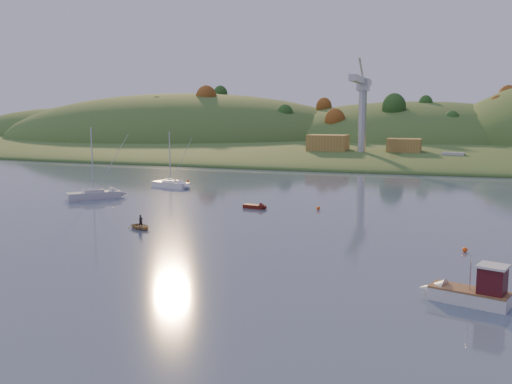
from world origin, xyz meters
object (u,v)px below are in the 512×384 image
(fishing_boat, at_px, (463,290))
(sailboat_far, at_px, (170,184))
(canoe, at_px, (141,226))
(sailboat_near, at_px, (94,194))
(red_tender, at_px, (259,207))

(fishing_boat, xyz_separation_m, sailboat_far, (-49.44, 49.76, -0.22))
(sailboat_far, distance_m, canoe, 37.27)
(sailboat_near, height_order, sailboat_far, sailboat_near)
(fishing_boat, height_order, red_tender, fishing_boat)
(fishing_boat, relative_size, red_tender, 1.75)
(sailboat_near, bearing_deg, fishing_boat, -79.34)
(sailboat_near, height_order, canoe, sailboat_near)
(sailboat_near, distance_m, sailboat_far, 17.03)
(canoe, bearing_deg, sailboat_far, 48.27)
(sailboat_near, relative_size, red_tender, 2.94)
(fishing_boat, distance_m, red_tender, 42.77)
(canoe, height_order, red_tender, red_tender)
(red_tender, bearing_deg, fishing_boat, -41.74)
(fishing_boat, distance_m, canoe, 38.51)
(fishing_boat, distance_m, sailboat_near, 64.03)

